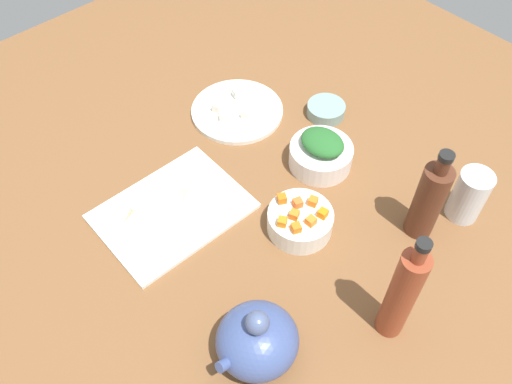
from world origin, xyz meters
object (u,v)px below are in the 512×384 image
object	(u,v)px
bowl_small_side	(326,110)
bottle_1	(402,294)
plate_tofu	(237,111)
cutting_board	(172,211)
bowl_greens	(321,156)
teapot	(257,340)
drinking_glass_0	(469,195)
bottle_0	(429,200)
bowl_carrots	(300,221)

from	to	relation	value
bowl_small_side	bottle_1	size ratio (longest dim) A/B	0.34
plate_tofu	bottle_1	distance (cm)	66.57
bowl_small_side	bottle_1	distance (cm)	59.18
cutting_board	bowl_small_side	size ratio (longest dim) A/B	3.23
bowl_greens	bowl_small_side	distance (cm)	17.21
teapot	bottle_1	bearing A→B (deg)	149.82
cutting_board	drinking_glass_0	distance (cm)	63.43
bottle_1	bottle_0	bearing A→B (deg)	-155.85
bottle_1	teapot	bearing A→B (deg)	-30.18
plate_tofu	bowl_carrots	distance (cm)	38.81
plate_tofu	bowl_carrots	size ratio (longest dim) A/B	1.69
plate_tofu	drinking_glass_0	distance (cm)	59.38
cutting_board	plate_tofu	bearing A→B (deg)	-155.24
bowl_greens	bowl_carrots	world-z (taller)	bowl_greens
teapot	drinking_glass_0	bearing A→B (deg)	173.00
bottle_0	drinking_glass_0	xyz separation A→B (cm)	(-10.43, 3.87, -3.75)
bowl_carrots	bowl_small_side	world-z (taller)	bowl_carrots
plate_tofu	bottle_1	size ratio (longest dim) A/B	0.83
bowl_greens	cutting_board	bearing A→B (deg)	-19.10
cutting_board	teapot	xyz separation A→B (cm)	(7.79, 35.96, 5.13)
bowl_small_side	bowl_carrots	bearing A→B (deg)	34.16
bowl_carrots	bottle_0	world-z (taller)	bottle_0
drinking_glass_0	bowl_greens	bearing A→B (deg)	-68.11
cutting_board	teapot	distance (cm)	37.15
cutting_board	bottle_0	xyz separation A→B (cm)	(-36.18, 38.77, 9.43)
bowl_small_side	drinking_glass_0	bearing A→B (deg)	88.49
bowl_greens	bowl_small_side	size ratio (longest dim) A/B	1.52
bowl_small_side	drinking_glass_0	world-z (taller)	drinking_glass_0
plate_tofu	bottle_0	bearing A→B (deg)	95.08
cutting_board	teapot	bearing A→B (deg)	77.78
cutting_board	bottle_1	bearing A→B (deg)	106.14
plate_tofu	bottle_1	bearing A→B (deg)	74.63
plate_tofu	drinking_glass_0	world-z (taller)	drinking_glass_0
bowl_carrots	bottle_1	distance (cm)	28.93
bowl_small_side	bottle_1	world-z (taller)	bottle_1
cutting_board	teapot	world-z (taller)	teapot
bowl_carrots	bowl_small_side	bearing A→B (deg)	-145.84
bowl_small_side	cutting_board	bearing A→B (deg)	-1.44
bowl_greens	bottle_1	xyz separation A→B (cm)	(20.16, 36.82, 9.58)
bottle_1	drinking_glass_0	xyz separation A→B (cm)	(-32.53, -6.04, -6.18)
cutting_board	bottle_1	size ratio (longest dim) A/B	1.10
bottle_1	drinking_glass_0	world-z (taller)	bottle_1
plate_tofu	bowl_greens	xyz separation A→B (cm)	(-2.80, 26.36, 2.18)
cutting_board	bottle_1	xyz separation A→B (cm)	(-14.08, 48.68, 11.86)
cutting_board	bottle_0	size ratio (longest dim) A/B	1.33
teapot	bottle_1	distance (cm)	26.18
bowl_carrots	bottle_0	xyz separation A→B (cm)	(-18.65, 17.10, 7.34)
bowl_greens	bottle_0	xyz separation A→B (cm)	(-1.94, 26.91, 7.15)
bottle_1	plate_tofu	bearing A→B (deg)	-105.37
cutting_board	drinking_glass_0	world-z (taller)	drinking_glass_0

